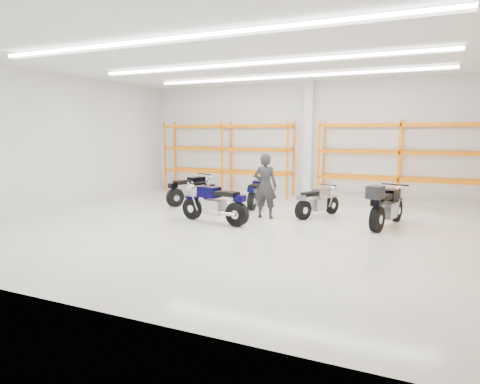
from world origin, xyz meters
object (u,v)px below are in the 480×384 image
at_px(motorcycle_back_b, 257,194).
at_px(standing_man, 265,186).
at_px(motorcycle_main, 217,205).
at_px(motorcycle_back_a, 191,191).
at_px(motorcycle_back_c, 316,202).
at_px(motorcycle_back_d, 385,206).
at_px(structural_column, 309,140).

bearing_deg(motorcycle_back_b, standing_man, -59.77).
xyz_separation_m(motorcycle_main, motorcycle_back_a, (-2.33, 2.43, -0.03)).
relative_size(motorcycle_main, motorcycle_back_c, 1.25).
bearing_deg(motorcycle_back_c, motorcycle_back_a, 175.55).
distance_m(motorcycle_back_c, motorcycle_back_d, 2.17).
height_order(motorcycle_main, structural_column, structural_column).
distance_m(motorcycle_back_d, structural_column, 5.78).
distance_m(motorcycle_back_a, motorcycle_back_c, 4.67).
distance_m(motorcycle_back_b, motorcycle_back_d, 4.64).
distance_m(motorcycle_back_d, standing_man, 3.44).
xyz_separation_m(motorcycle_back_a, motorcycle_back_d, (6.72, -1.03, 0.08)).
bearing_deg(structural_column, motorcycle_back_c, -70.30).
bearing_deg(motorcycle_back_a, motorcycle_main, -46.10).
xyz_separation_m(standing_man, structural_column, (0.03, 4.48, 1.28)).
xyz_separation_m(motorcycle_main, standing_man, (0.96, 1.29, 0.44)).
relative_size(motorcycle_back_d, structural_column, 0.53).
bearing_deg(standing_man, motorcycle_main, 48.40).
bearing_deg(motorcycle_main, motorcycle_back_d, 17.64).
distance_m(motorcycle_back_c, standing_man, 1.65).
relative_size(motorcycle_back_b, structural_column, 0.45).
height_order(motorcycle_back_b, standing_man, standing_man).
distance_m(motorcycle_main, motorcycle_back_d, 4.60).
bearing_deg(motorcycle_back_b, motorcycle_main, -90.18).
relative_size(motorcycle_back_d, standing_man, 1.22).
bearing_deg(motorcycle_back_d, motorcycle_back_b, 160.73).
xyz_separation_m(motorcycle_back_b, standing_man, (0.96, -1.64, 0.50)).
relative_size(motorcycle_back_b, standing_man, 1.05).
height_order(motorcycle_main, standing_man, standing_man).
bearing_deg(motorcycle_main, motorcycle_back_a, 133.90).
relative_size(motorcycle_main, standing_man, 1.18).
height_order(motorcycle_back_d, standing_man, standing_man).
xyz_separation_m(motorcycle_main, motorcycle_back_b, (0.01, 2.92, -0.06)).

